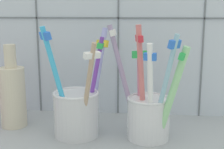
{
  "coord_description": "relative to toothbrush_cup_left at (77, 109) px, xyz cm",
  "views": [
    {
      "loc": [
        5.0,
        -49.83,
        22.88
      ],
      "look_at": [
        0.0,
        -0.94,
        12.47
      ],
      "focal_mm": 50.72,
      "sensor_mm": 36.0,
      "label": 1
    }
  ],
  "objects": [
    {
      "name": "tile_wall_back",
      "position": [
        5.76,
        12.92,
        16.02
      ],
      "size": [
        64.0,
        2.2,
        45.0
      ],
      "color": "silver",
      "rests_on": "ground"
    },
    {
      "name": "toothbrush_cup_left",
      "position": [
        0.0,
        0.0,
        0.0
      ],
      "size": [
        9.57,
        12.58,
        18.31
      ],
      "color": "silver",
      "rests_on": "counter_slab"
    },
    {
      "name": "ceramic_vase",
      "position": [
        -12.26,
        3.0,
        1.38
      ],
      "size": [
        4.53,
        4.53,
        14.72
      ],
      "color": "beige",
      "rests_on": "counter_slab"
    },
    {
      "name": "counter_slab",
      "position": [
        5.76,
        0.92,
        -5.48
      ],
      "size": [
        64.0,
        22.0,
        2.0
      ],
      "primitive_type": "cube",
      "color": "#9EA3A8",
      "rests_on": "ground"
    },
    {
      "name": "toothbrush_cup_right",
      "position": [
        11.68,
        -0.25,
        0.23
      ],
      "size": [
        12.68,
        8.56,
        18.43
      ],
      "color": "silver",
      "rests_on": "counter_slab"
    }
  ]
}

